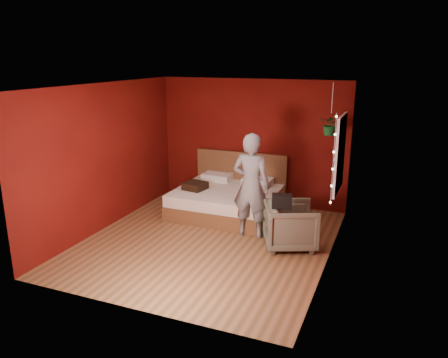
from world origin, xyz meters
The scene contains 10 objects.
floor centered at (0.00, 0.00, 0.00)m, with size 4.50×4.50×0.00m, color brown.
room_walls centered at (0.00, 0.00, 1.68)m, with size 4.04×4.54×2.62m.
window centered at (1.97, 0.90, 1.50)m, with size 0.05×0.97×1.27m.
fairy_lights centered at (1.94, 0.38, 1.50)m, with size 0.04×0.04×1.45m.
bed centered at (-0.20, 1.45, 0.29)m, with size 1.99×1.69×1.10m.
person centered at (0.58, 0.50, 0.91)m, with size 0.66×0.44×1.82m, color slate.
armchair centered at (1.34, 0.30, 0.37)m, with size 0.80×0.82×0.75m, color #615F4D.
handbag centered at (1.24, 0.06, 0.86)m, with size 0.31×0.16×0.22m, color black.
throw_pillow centered at (-0.79, 1.15, 0.57)m, with size 0.39×0.39×0.14m, color black.
hanging_plant centered at (1.69, 1.54, 1.88)m, with size 0.38×0.34×0.92m.
Camera 1 is at (2.82, -6.27, 3.06)m, focal length 35.00 mm.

